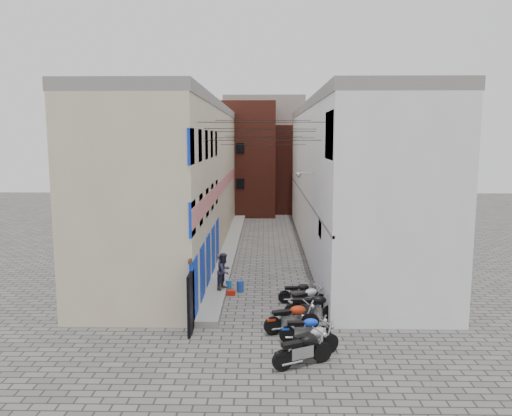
# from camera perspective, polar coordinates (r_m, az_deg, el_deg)

# --- Properties ---
(ground) EXTENTS (90.00, 90.00, 0.00)m
(ground) POSITION_cam_1_polar(r_m,az_deg,el_deg) (18.73, 0.67, -13.62)
(ground) COLOR #555250
(ground) RESTS_ON ground
(plinth) EXTENTS (0.90, 26.00, 0.25)m
(plinth) POSITION_cam_1_polar(r_m,az_deg,el_deg) (31.22, -2.96, -4.51)
(plinth) COLOR gray
(plinth) RESTS_ON ground
(building_left) EXTENTS (5.10, 27.00, 9.00)m
(building_left) POSITION_cam_1_polar(r_m,az_deg,el_deg) (30.87, -8.47, 3.48)
(building_left) COLOR #C1AE92
(building_left) RESTS_ON ground
(building_right) EXTENTS (5.94, 26.00, 9.00)m
(building_right) POSITION_cam_1_polar(r_m,az_deg,el_deg) (30.88, 10.17, 3.46)
(building_right) COLOR silver
(building_right) RESTS_ON ground
(building_far_brick_left) EXTENTS (6.00, 6.00, 10.00)m
(building_far_brick_left) POSITION_cam_1_polar(r_m,az_deg,el_deg) (45.49, -1.63, 5.65)
(building_far_brick_left) COLOR maroon
(building_far_brick_left) RESTS_ON ground
(building_far_brick_right) EXTENTS (5.00, 6.00, 8.00)m
(building_far_brick_right) POSITION_cam_1_polar(r_m,az_deg,el_deg) (47.58, 4.53, 4.53)
(building_far_brick_right) COLOR maroon
(building_far_brick_right) RESTS_ON ground
(building_far_concrete) EXTENTS (8.00, 5.00, 11.00)m
(building_far_concrete) POSITION_cam_1_polar(r_m,az_deg,el_deg) (51.42, 0.92, 6.49)
(building_far_concrete) COLOR gray
(building_far_concrete) RESTS_ON ground
(far_shopfront) EXTENTS (2.00, 0.30, 2.40)m
(far_shopfront) POSITION_cam_1_polar(r_m,az_deg,el_deg) (42.98, 0.88, 0.42)
(far_shopfront) COLOR black
(far_shopfront) RESTS_ON ground
(overhead_wires) EXTENTS (5.80, 13.02, 1.32)m
(overhead_wires) POSITION_cam_1_polar(r_m,az_deg,el_deg) (25.04, 0.81, 8.54)
(overhead_wires) COLOR black
(overhead_wires) RESTS_ON ground
(motorcycle_a) EXTENTS (2.11, 1.45, 1.17)m
(motorcycle_a) POSITION_cam_1_polar(r_m,az_deg,el_deg) (15.77, 5.36, -15.64)
(motorcycle_a) COLOR black
(motorcycle_a) RESTS_ON ground
(motorcycle_b) EXTENTS (2.05, 1.61, 1.17)m
(motorcycle_b) POSITION_cam_1_polar(r_m,az_deg,el_deg) (16.37, 6.52, -14.76)
(motorcycle_b) COLOR #A4A5A9
(motorcycle_b) RESTS_ON ground
(motorcycle_c) EXTENTS (1.79, 0.60, 1.03)m
(motorcycle_c) POSITION_cam_1_polar(r_m,az_deg,el_deg) (17.49, 5.64, -13.45)
(motorcycle_c) COLOR blue
(motorcycle_c) RESTS_ON ground
(motorcycle_d) EXTENTS (2.17, 1.23, 1.20)m
(motorcycle_d) POSITION_cam_1_polar(r_m,az_deg,el_deg) (18.22, 4.11, -12.26)
(motorcycle_d) COLOR #98230A
(motorcycle_d) RESTS_ON ground
(motorcycle_e) EXTENTS (2.17, 0.76, 1.24)m
(motorcycle_e) POSITION_cam_1_polar(r_m,az_deg,el_deg) (19.30, 6.44, -11.03)
(motorcycle_e) COLOR black
(motorcycle_e) RESTS_ON ground
(motorcycle_f) EXTENTS (1.94, 1.54, 1.11)m
(motorcycle_f) POSITION_cam_1_polar(r_m,az_deg,el_deg) (20.38, 5.84, -10.18)
(motorcycle_f) COLOR silver
(motorcycle_f) RESTS_ON ground
(motorcycle_g) EXTENTS (1.80, 0.74, 1.01)m
(motorcycle_g) POSITION_cam_1_polar(r_m,az_deg,el_deg) (21.32, 4.93, -9.47)
(motorcycle_g) COLOR black
(motorcycle_g) RESTS_ON ground
(person_a) EXTENTS (0.43, 0.60, 1.54)m
(person_a) POSITION_cam_1_polar(r_m,az_deg,el_deg) (22.51, -3.97, -7.14)
(person_a) COLOR brown
(person_a) RESTS_ON plinth
(person_b) EXTENTS (0.91, 0.99, 1.63)m
(person_b) POSITION_cam_1_polar(r_m,az_deg,el_deg) (22.27, -3.67, -7.20)
(person_b) COLOR #2B2B41
(person_b) RESTS_ON plinth
(water_jug_near) EXTENTS (0.38, 0.38, 0.51)m
(water_jug_near) POSITION_cam_1_polar(r_m,az_deg,el_deg) (22.81, -1.80, -8.92)
(water_jug_near) COLOR #214AA9
(water_jug_near) RESTS_ON ground
(water_jug_far) EXTENTS (0.34, 0.34, 0.45)m
(water_jug_far) POSITION_cam_1_polar(r_m,az_deg,el_deg) (23.15, -3.14, -8.76)
(water_jug_far) COLOR #256FB9
(water_jug_far) RESTS_ON ground
(red_crate) EXTENTS (0.37, 0.28, 0.23)m
(red_crate) POSITION_cam_1_polar(r_m,az_deg,el_deg) (22.38, -2.87, -9.65)
(red_crate) COLOR #AC1D0C
(red_crate) RESTS_ON ground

